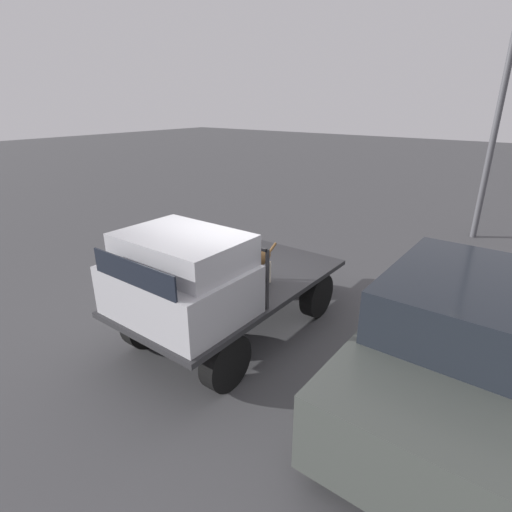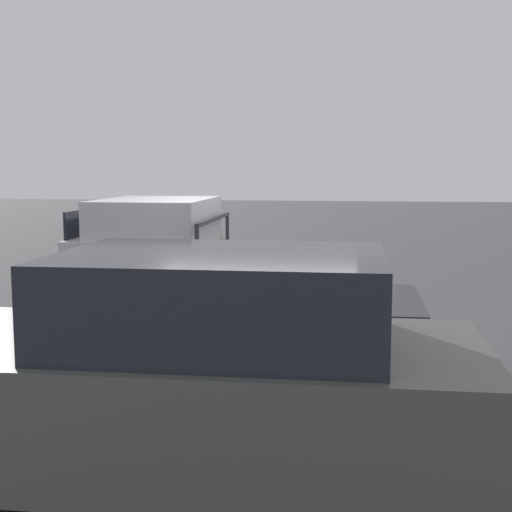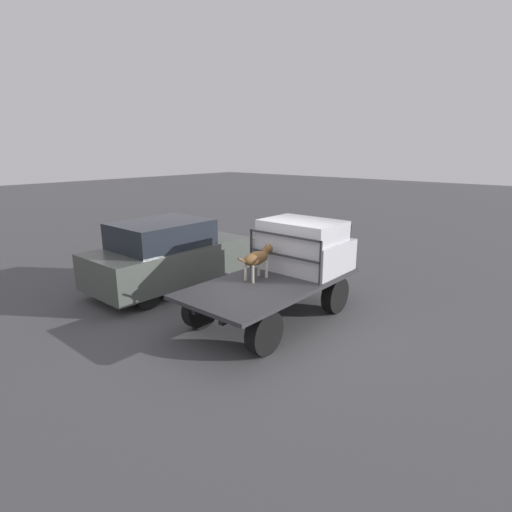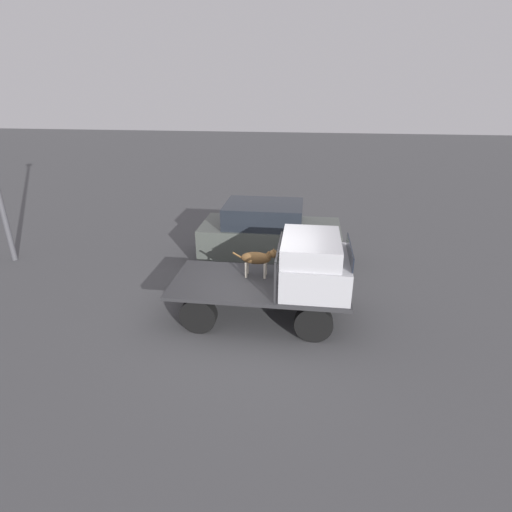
{
  "view_description": "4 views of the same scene",
  "coord_description": "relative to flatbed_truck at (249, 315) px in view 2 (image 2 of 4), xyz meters",
  "views": [
    {
      "loc": [
        4.49,
        3.8,
        3.61
      ],
      "look_at": [
        -0.13,
        0.3,
        1.35
      ],
      "focal_mm": 28.0,
      "sensor_mm": 36.0,
      "label": 1
    },
    {
      "loc": [
        -1.18,
        8.09,
        2.35
      ],
      "look_at": [
        -0.13,
        0.3,
        1.35
      ],
      "focal_mm": 50.0,
      "sensor_mm": 36.0,
      "label": 2
    },
    {
      "loc": [
        -6.14,
        -4.84,
        3.48
      ],
      "look_at": [
        -0.13,
        0.3,
        1.35
      ],
      "focal_mm": 28.0,
      "sensor_mm": 36.0,
      "label": 3
    },
    {
      "loc": [
        0.95,
        -7.94,
        4.9
      ],
      "look_at": [
        -0.13,
        0.3,
        1.35
      ],
      "focal_mm": 28.0,
      "sensor_mm": 36.0,
      "label": 4
    }
  ],
  "objects": [
    {
      "name": "dog",
      "position": [
        -0.06,
        0.3,
        0.69
      ],
      "size": [
        1.08,
        0.28,
        0.71
      ],
      "rotation": [
        0.0,
        0.0,
        0.27
      ],
      "color": "beige",
      "rests_on": "flatbed_truck"
    },
    {
      "name": "truck_cab",
      "position": [
        1.17,
        0.0,
        0.77
      ],
      "size": [
        1.44,
        1.85,
        1.11
      ],
      "color": "#B7B7BC",
      "rests_on": "flatbed_truck"
    },
    {
      "name": "ground_plane",
      "position": [
        0.0,
        0.0,
        -0.62
      ],
      "size": [
        80.0,
        80.0,
        0.0
      ],
      "primitive_type": "plane",
      "color": "#474749"
    },
    {
      "name": "truck_headboard",
      "position": [
        0.41,
        0.0,
        0.83
      ],
      "size": [
        0.04,
        1.85,
        0.9
      ],
      "color": "#2D2D30",
      "rests_on": "flatbed_truck"
    },
    {
      "name": "flatbed_truck",
      "position": [
        0.0,
        0.0,
        0.0
      ],
      "size": [
        3.94,
        1.97,
        0.86
      ],
      "color": "black",
      "rests_on": "ground"
    },
    {
      "name": "parked_sedan",
      "position": [
        -0.13,
        3.26,
        0.25
      ],
      "size": [
        4.1,
        1.88,
        1.75
      ],
      "rotation": [
        0.0,
        0.0,
        0.05
      ],
      "color": "black",
      "rests_on": "ground"
    }
  ]
}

